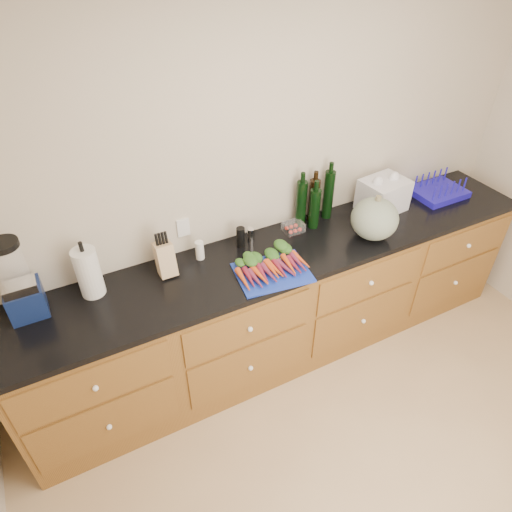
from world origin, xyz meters
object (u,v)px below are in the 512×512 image
carrots (270,266)px  dish_rack (438,190)px  cutting_board (272,273)px  blender_appliance (19,284)px  tomato_box (293,227)px  squash (375,219)px  paper_towel (89,273)px  knife_block (165,259)px

carrots → dish_rack: bearing=7.5°
cutting_board → blender_appliance: bearing=166.6°
blender_appliance → tomato_box: (1.68, 0.01, -0.18)m
tomato_box → carrots: bearing=-139.3°
cutting_board → tomato_box: tomato_box is taller
cutting_board → squash: size_ratio=1.41×
paper_towel → dish_rack: paper_towel is taller
cutting_board → carrots: carrots is taller
knife_block → cutting_board: bearing=-28.1°
cutting_board → tomato_box: 0.48m
cutting_board → knife_block: 0.64m
squash → knife_block: size_ratio=1.50×
paper_towel → tomato_box: (1.34, 0.01, -0.12)m
carrots → blender_appliance: size_ratio=0.89×
cutting_board → paper_towel: size_ratio=1.45×
squash → paper_towel: 1.79m
squash → dish_rack: squash is taller
squash → knife_block: squash is taller
squash → blender_appliance: (-2.11, 0.28, 0.07)m
squash → dish_rack: size_ratio=0.81×
blender_appliance → cutting_board: bearing=-13.4°
blender_appliance → tomato_box: size_ratio=3.55×
dish_rack → tomato_box: bearing=175.8°
tomato_box → knife_block: bearing=-178.1°
cutting_board → blender_appliance: size_ratio=0.92×
tomato_box → dish_rack: bearing=-4.2°
squash → knife_block: 1.37m
dish_rack → paper_towel: bearing=178.2°
cutting_board → carrots: size_ratio=1.03×
knife_block → carrots: bearing=-25.4°
paper_towel → dish_rack: bearing=-1.8°
cutting_board → dish_rack: dish_rack is taller
paper_towel → knife_block: paper_towel is taller
blender_appliance → dish_rack: bearing=-1.5°
tomato_box → dish_rack: (1.23, -0.09, 0.01)m
squash → knife_block: (-1.34, 0.27, -0.04)m
cutting_board → squash: squash is taller
cutting_board → paper_towel: (-0.99, 0.32, 0.14)m
tomato_box → dish_rack: 1.24m
paper_towel → knife_block: bearing=-2.7°
knife_block → blender_appliance: bearing=178.7°
blender_appliance → dish_rack: (2.91, -0.08, -0.17)m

